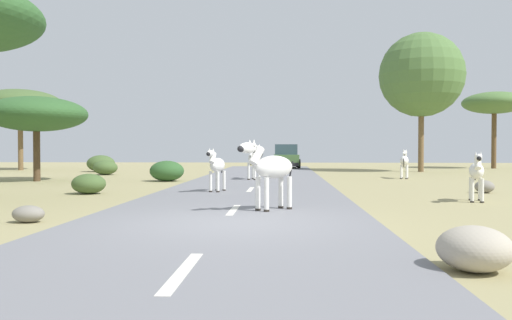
% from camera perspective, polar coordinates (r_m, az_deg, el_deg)
% --- Properties ---
extents(ground_plane, '(90.00, 90.00, 0.00)m').
position_cam_1_polar(ground_plane, '(10.01, -2.68, -7.15)').
color(ground_plane, '#998E60').
extents(road, '(6.00, 64.00, 0.05)m').
position_cam_1_polar(road, '(10.02, -3.62, -7.00)').
color(road, slate).
rests_on(road, ground_plane).
extents(lane_markings, '(0.16, 56.00, 0.01)m').
position_cam_1_polar(lane_markings, '(9.04, -4.36, -7.73)').
color(lane_markings, silver).
rests_on(lane_markings, road).
extents(zebra_0, '(0.59, 1.51, 1.43)m').
position_cam_1_polar(zebra_0, '(17.10, -4.36, -0.62)').
color(zebra_0, silver).
rests_on(zebra_0, road).
extents(zebra_1, '(1.37, 1.37, 1.62)m').
position_cam_1_polar(zebra_1, '(11.88, 1.65, -0.90)').
color(zebra_1, silver).
rests_on(zebra_1, road).
extents(zebra_2, '(0.69, 1.72, 1.64)m').
position_cam_1_polar(zebra_2, '(23.89, -0.16, 0.20)').
color(zebra_2, silver).
rests_on(zebra_2, road).
extents(zebra_3, '(0.67, 1.50, 1.45)m').
position_cam_1_polar(zebra_3, '(26.39, 16.01, -0.10)').
color(zebra_3, silver).
rests_on(zebra_3, ground_plane).
extents(zebra_4, '(0.64, 1.44, 1.39)m').
position_cam_1_polar(zebra_4, '(15.46, 23.10, -1.20)').
color(zebra_4, silver).
rests_on(zebra_4, ground_plane).
extents(car_0, '(2.08, 4.37, 1.74)m').
position_cam_1_polar(car_0, '(38.69, 3.31, 0.33)').
color(car_0, '#476B38').
rests_on(car_0, road).
extents(tree_0, '(5.31, 5.31, 8.79)m').
position_cam_1_polar(tree_0, '(34.77, 17.74, 8.89)').
color(tree_0, brown).
rests_on(tree_0, ground_plane).
extents(tree_2, '(4.46, 4.46, 3.80)m').
position_cam_1_polar(tree_2, '(25.31, -23.01, 4.65)').
color(tree_2, '#4C3823').
rests_on(tree_2, ground_plane).
extents(tree_3, '(5.51, 5.51, 5.49)m').
position_cam_1_polar(tree_3, '(38.84, -24.51, 5.62)').
color(tree_3, brown).
rests_on(tree_3, ground_plane).
extents(tree_4, '(4.60, 4.60, 5.67)m').
position_cam_1_polar(tree_4, '(42.42, 24.74, 5.68)').
color(tree_4, brown).
rests_on(tree_4, ground_plane).
extents(bush_1, '(1.09, 0.99, 0.66)m').
position_cam_1_polar(bush_1, '(17.61, -17.93, -2.51)').
color(bush_1, '#425B2D').
rests_on(bush_1, ground_plane).
extents(bush_2, '(1.76, 1.58, 1.06)m').
position_cam_1_polar(bush_2, '(34.37, -16.70, -0.37)').
color(bush_2, '#425B2D').
rests_on(bush_2, ground_plane).
extents(bush_3, '(1.36, 1.22, 0.81)m').
position_cam_1_polar(bush_3, '(30.18, -16.25, -0.81)').
color(bush_3, '#425B2D').
rests_on(bush_3, ground_plane).
extents(bush_4, '(1.54, 1.39, 0.92)m').
position_cam_1_polar(bush_4, '(23.63, -9.78, -1.20)').
color(bush_4, '#2D5628').
rests_on(bush_4, ground_plane).
extents(rock_0, '(0.62, 0.58, 0.42)m').
position_cam_1_polar(rock_0, '(18.71, 23.84, -2.70)').
color(rock_0, gray).
rests_on(rock_0, ground_plane).
extents(rock_1, '(0.63, 0.48, 0.34)m').
position_cam_1_polar(rock_1, '(11.25, -23.76, -5.45)').
color(rock_1, gray).
rests_on(rock_1, ground_plane).
extents(rock_2, '(0.88, 0.89, 0.55)m').
position_cam_1_polar(rock_2, '(6.77, 22.90, -8.97)').
color(rock_2, '#A89E8C').
rests_on(rock_2, ground_plane).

